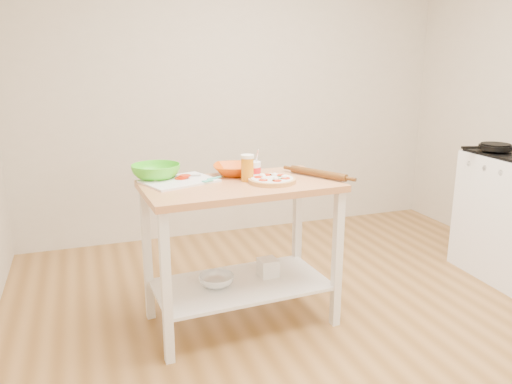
{
  "coord_description": "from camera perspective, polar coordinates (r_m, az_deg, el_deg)",
  "views": [
    {
      "loc": [
        -1.38,
        -2.15,
        1.6
      ],
      "look_at": [
        -0.44,
        0.51,
        0.85
      ],
      "focal_mm": 35.0,
      "sensor_mm": 36.0,
      "label": 1
    }
  ],
  "objects": [
    {
      "name": "room_shell",
      "position": [
        2.57,
        13.29,
        8.93
      ],
      "size": [
        4.04,
        4.54,
        2.74
      ],
      "color": "#9E703A",
      "rests_on": "ground"
    },
    {
      "name": "prep_island",
      "position": [
        3.0,
        -1.76,
        -3.63
      ],
      "size": [
        1.17,
        0.68,
        0.9
      ],
      "rotation": [
        0.0,
        0.0,
        0.06
      ],
      "color": "tan",
      "rests_on": "ground"
    },
    {
      "name": "skillet",
      "position": [
        4.09,
        25.61,
        4.64
      ],
      "size": [
        0.37,
        0.24,
        0.03
      ],
      "rotation": [
        0.0,
        0.0,
        -0.29
      ],
      "color": "black",
      "rests_on": "gas_stove"
    },
    {
      "name": "pizza",
      "position": [
        2.94,
        1.83,
        1.43
      ],
      "size": [
        0.28,
        0.28,
        0.04
      ],
      "rotation": [
        0.0,
        0.0,
        0.26
      ],
      "color": "#E8AF63",
      "rests_on": "prep_island"
    },
    {
      "name": "cutting_board",
      "position": [
        2.98,
        -8.84,
        1.3
      ],
      "size": [
        0.48,
        0.42,
        0.04
      ],
      "rotation": [
        0.0,
        0.0,
        0.34
      ],
      "color": "white",
      "rests_on": "prep_island"
    },
    {
      "name": "spatula",
      "position": [
        2.95,
        -5.16,
        1.43
      ],
      "size": [
        0.14,
        0.11,
        0.01
      ],
      "rotation": [
        0.0,
        0.0,
        0.42
      ],
      "color": "#45C1A3",
      "rests_on": "cutting_board"
    },
    {
      "name": "knife",
      "position": [
        3.06,
        -9.54,
        1.81
      ],
      "size": [
        0.27,
        0.07,
        0.01
      ],
      "rotation": [
        0.0,
        0.0,
        -0.23
      ],
      "color": "silver",
      "rests_on": "cutting_board"
    },
    {
      "name": "orange_bowl",
      "position": [
        3.12,
        -2.4,
        2.57
      ],
      "size": [
        0.34,
        0.34,
        0.07
      ],
      "primitive_type": "imported",
      "rotation": [
        0.0,
        0.0,
        -0.3
      ],
      "color": "#D04A03",
      "rests_on": "prep_island"
    },
    {
      "name": "green_bowl",
      "position": [
        3.06,
        -11.35,
        2.27
      ],
      "size": [
        0.39,
        0.39,
        0.09
      ],
      "primitive_type": "imported",
      "rotation": [
        0.0,
        0.0,
        0.49
      ],
      "color": "#49D321",
      "rests_on": "prep_island"
    },
    {
      "name": "beer_pint",
      "position": [
        2.96,
        -0.99,
        2.79
      ],
      "size": [
        0.08,
        0.08,
        0.16
      ],
      "color": "orange",
      "rests_on": "prep_island"
    },
    {
      "name": "yogurt_tub",
      "position": [
        3.04,
        -0.24,
        2.56
      ],
      "size": [
        0.08,
        0.08,
        0.18
      ],
      "color": "white",
      "rests_on": "prep_island"
    },
    {
      "name": "rolling_pin",
      "position": [
        3.08,
        7.12,
        2.09
      ],
      "size": [
        0.23,
        0.37,
        0.05
      ],
      "primitive_type": "cylinder",
      "rotation": [
        1.57,
        0.0,
        0.51
      ],
      "color": "brown",
      "rests_on": "prep_island"
    },
    {
      "name": "shelf_glass_bowl",
      "position": [
        3.1,
        -4.53,
        -10.05
      ],
      "size": [
        0.27,
        0.27,
        0.07
      ],
      "primitive_type": "imported",
      "rotation": [
        0.0,
        0.0,
        0.32
      ],
      "color": "silver",
      "rests_on": "prep_island"
    },
    {
      "name": "shelf_bin",
      "position": [
        3.22,
        1.38,
        -8.61
      ],
      "size": [
        0.12,
        0.12,
        0.11
      ],
      "primitive_type": "cube",
      "rotation": [
        0.0,
        0.0,
        0.06
      ],
      "color": "white",
      "rests_on": "prep_island"
    }
  ]
}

